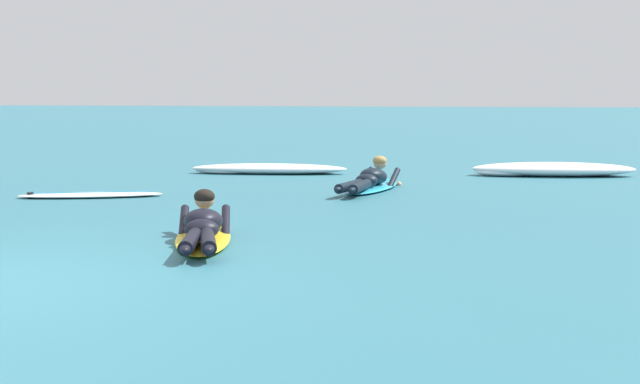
{
  "coord_description": "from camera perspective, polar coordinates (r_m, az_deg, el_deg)",
  "views": [
    {
      "loc": [
        4.02,
        -7.03,
        1.56
      ],
      "look_at": [
        2.08,
        5.21,
        0.22
      ],
      "focal_mm": 54.68,
      "sensor_mm": 36.0,
      "label": 1
    }
  ],
  "objects": [
    {
      "name": "drifting_surfboard",
      "position": [
        14.18,
        -13.35,
        -0.16
      ],
      "size": [
        2.07,
        1.1,
        0.16
      ],
      "color": "white",
      "rests_on": "ground"
    },
    {
      "name": "ground_plane",
      "position": [
        17.57,
        -4.28,
        1.07
      ],
      "size": [
        120.0,
        120.0,
        0.0
      ],
      "primitive_type": "plane",
      "color": "#2D6B7A"
    },
    {
      "name": "whitewater_front",
      "position": [
        17.58,
        13.51,
        1.29
      ],
      "size": [
        2.89,
        1.04,
        0.24
      ],
      "color": "white",
      "rests_on": "ground"
    },
    {
      "name": "surfer_near",
      "position": [
        9.85,
        -6.88,
        -2.19
      ],
      "size": [
        1.06,
        2.57,
        0.55
      ],
      "color": "yellow",
      "rests_on": "ground"
    },
    {
      "name": "whitewater_mid_right",
      "position": [
        17.57,
        -2.99,
        1.36
      ],
      "size": [
        2.86,
        0.92,
        0.18
      ],
      "color": "white",
      "rests_on": "ground"
    },
    {
      "name": "surfer_far",
      "position": [
        14.73,
        2.98,
        0.63
      ],
      "size": [
        0.9,
        2.55,
        0.55
      ],
      "color": "#2DB2D1",
      "rests_on": "ground"
    }
  ]
}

